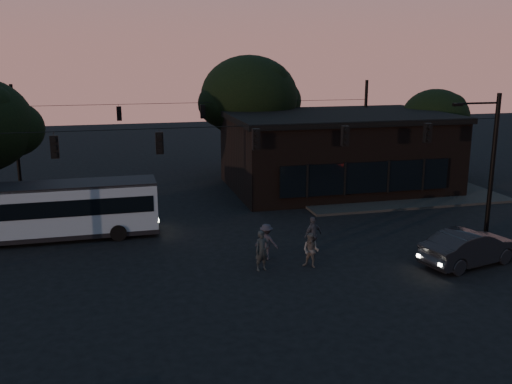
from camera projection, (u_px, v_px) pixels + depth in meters
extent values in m
plane|color=black|center=(279.00, 282.00, 24.32)|extent=(120.00, 120.00, 0.00)
cube|color=black|center=(385.00, 190.00, 40.35)|extent=(14.00, 10.00, 0.15)
cube|color=black|center=(336.00, 154.00, 40.95)|extent=(15.00, 10.00, 5.00)
cube|color=black|center=(338.00, 116.00, 40.32)|extent=(15.40, 10.40, 0.40)
cube|color=black|center=(366.00, 178.00, 36.29)|extent=(11.50, 0.18, 2.00)
cylinder|color=black|center=(249.00, 150.00, 45.53)|extent=(0.44, 0.44, 4.00)
ellipsoid|color=black|center=(249.00, 97.00, 44.55)|extent=(7.60, 7.60, 6.46)
cylinder|color=black|center=(432.00, 157.00, 45.22)|extent=(0.44, 0.44, 3.00)
ellipsoid|color=black|center=(435.00, 117.00, 44.48)|extent=(5.20, 5.20, 4.42)
cylinder|color=black|center=(493.00, 164.00, 30.31)|extent=(0.24, 0.24, 7.50)
cylinder|color=black|center=(256.00, 126.00, 26.63)|extent=(26.00, 0.03, 0.03)
cube|color=black|center=(55.00, 147.00, 24.64)|extent=(0.34, 0.30, 1.00)
cube|color=black|center=(159.00, 143.00, 25.71)|extent=(0.34, 0.30, 1.00)
cube|color=black|center=(256.00, 139.00, 26.79)|extent=(0.34, 0.30, 1.00)
cube|color=black|center=(345.00, 136.00, 27.86)|extent=(0.34, 0.30, 1.00)
cube|color=black|center=(428.00, 133.00, 28.93)|extent=(0.34, 0.30, 1.00)
cylinder|color=black|center=(16.00, 139.00, 39.19)|extent=(0.24, 0.24, 7.50)
cylinder|color=black|center=(365.00, 128.00, 45.38)|extent=(0.24, 0.24, 7.50)
cylinder|color=black|center=(203.00, 103.00, 41.76)|extent=(26.00, 0.03, 0.03)
cube|color=black|center=(119.00, 114.00, 40.48)|extent=(0.34, 0.30, 1.00)
cube|color=black|center=(203.00, 112.00, 41.91)|extent=(0.34, 0.30, 1.00)
cube|color=black|center=(281.00, 110.00, 43.34)|extent=(0.34, 0.30, 1.00)
cube|color=gray|center=(55.00, 208.00, 29.61)|extent=(10.40, 2.41, 2.45)
cube|color=black|center=(55.00, 204.00, 29.55)|extent=(9.98, 2.45, 0.85)
cube|color=black|center=(53.00, 185.00, 29.32)|extent=(10.40, 2.41, 0.14)
cube|color=black|center=(57.00, 233.00, 29.92)|extent=(10.50, 2.47, 0.24)
cylinder|color=black|center=(118.00, 233.00, 29.54)|extent=(0.85, 0.24, 0.85)
cylinder|color=black|center=(118.00, 220.00, 31.77)|extent=(0.85, 0.24, 0.85)
imported|color=black|center=(470.00, 247.00, 26.12)|extent=(5.27, 2.89, 1.65)
imported|color=black|center=(262.00, 251.00, 25.42)|extent=(0.75, 0.58, 1.83)
imported|color=#474341|center=(311.00, 251.00, 25.79)|extent=(0.98, 0.96, 1.59)
imported|color=#2F313A|center=(313.00, 235.00, 27.54)|extent=(1.18, 0.85, 1.86)
imported|color=black|center=(266.00, 242.00, 26.81)|extent=(1.28, 1.13, 1.72)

